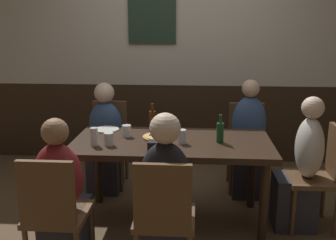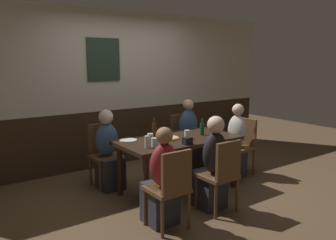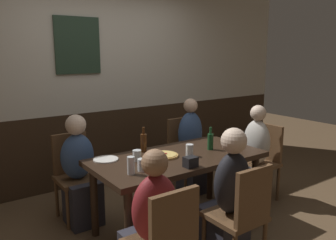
{
  "view_description": "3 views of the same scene",
  "coord_description": "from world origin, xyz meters",
  "views": [
    {
      "loc": [
        0.19,
        -3.14,
        1.71
      ],
      "look_at": [
        -0.03,
        -0.05,
        0.93
      ],
      "focal_mm": 42.21,
      "sensor_mm": 36.0,
      "label": 1
    },
    {
      "loc": [
        -2.68,
        -3.55,
        1.78
      ],
      "look_at": [
        -0.08,
        0.14,
        0.98
      ],
      "focal_mm": 36.22,
      "sensor_mm": 36.0,
      "label": 2
    },
    {
      "loc": [
        -1.89,
        -2.5,
        1.71
      ],
      "look_at": [
        -0.02,
        0.14,
        1.07
      ],
      "focal_mm": 36.58,
      "sensor_mm": 36.0,
      "label": 3
    }
  ],
  "objects": [
    {
      "name": "tumbler_water",
      "position": [
        -0.4,
        0.09,
        0.79
      ],
      "size": [
        0.08,
        0.08,
        0.1
      ],
      "color": "silver",
      "rests_on": "dining_table"
    },
    {
      "name": "wall_back",
      "position": [
        -0.0,
        1.65,
        1.3
      ],
      "size": [
        6.4,
        0.13,
        2.6
      ],
      "color": "#332316",
      "rests_on": "ground_plane"
    },
    {
      "name": "beer_bottle_brown",
      "position": [
        -0.2,
        0.3,
        0.84
      ],
      "size": [
        0.06,
        0.06,
        0.25
      ],
      "color": "#42230F",
      "rests_on": "dining_table"
    },
    {
      "name": "condiment_caddy",
      "position": [
        -0.11,
        -0.32,
        0.79
      ],
      "size": [
        0.11,
        0.09,
        0.09
      ],
      "primitive_type": "cube",
      "color": "black",
      "rests_on": "dining_table"
    },
    {
      "name": "pint_glass_pale",
      "position": [
        -0.5,
        -0.16,
        0.79
      ],
      "size": [
        0.08,
        0.08,
        0.1
      ],
      "color": "silver",
      "rests_on": "dining_table"
    },
    {
      "name": "person_head_east",
      "position": [
        1.08,
        0.0,
        0.47
      ],
      "size": [
        0.37,
        0.34,
        1.13
      ],
      "color": "#2D2D38",
      "rests_on": "ground_plane"
    },
    {
      "name": "beer_glass_tall",
      "position": [
        0.08,
        -0.07,
        0.79
      ],
      "size": [
        0.07,
        0.07,
        0.12
      ],
      "color": "silver",
      "rests_on": "dining_table"
    },
    {
      "name": "person_mid_near",
      "position": [
        0.0,
        -0.67,
        0.48
      ],
      "size": [
        0.34,
        0.37,
        1.14
      ],
      "color": "#2D2D38",
      "rests_on": "ground_plane"
    },
    {
      "name": "pizza",
      "position": [
        -0.12,
        0.06,
        0.75
      ],
      "size": [
        0.27,
        0.27,
        0.03
      ],
      "color": "tan",
      "rests_on": "dining_table"
    },
    {
      "name": "person_right_far",
      "position": [
        0.73,
        0.67,
        0.48
      ],
      "size": [
        0.34,
        0.37,
        1.16
      ],
      "color": "#2D2D38",
      "rests_on": "ground_plane"
    },
    {
      "name": "person_left_far",
      "position": [
        -0.73,
        0.66,
        0.47
      ],
      "size": [
        0.34,
        0.37,
        1.11
      ],
      "color": "#2D2D38",
      "rests_on": "ground_plane"
    },
    {
      "name": "ground_plane",
      "position": [
        0.0,
        0.0,
        0.0
      ],
      "size": [
        12.0,
        12.0,
        0.0
      ],
      "primitive_type": "plane",
      "color": "brown"
    },
    {
      "name": "chair_right_far",
      "position": [
        0.73,
        0.83,
        0.5
      ],
      "size": [
        0.4,
        0.4,
        0.88
      ],
      "color": "brown",
      "rests_on": "ground_plane"
    },
    {
      "name": "dining_table",
      "position": [
        0.0,
        0.0,
        0.65
      ],
      "size": [
        1.65,
        0.83,
        0.74
      ],
      "color": "black",
      "rests_on": "ground_plane"
    },
    {
      "name": "beer_bottle_green",
      "position": [
        0.4,
        -0.02,
        0.83
      ],
      "size": [
        0.06,
        0.06,
        0.23
      ],
      "color": "#194723",
      "rests_on": "dining_table"
    },
    {
      "name": "chair_mid_near",
      "position": [
        0.0,
        -0.83,
        0.5
      ],
      "size": [
        0.4,
        0.4,
        0.88
      ],
      "color": "brown",
      "rests_on": "ground_plane"
    },
    {
      "name": "chair_left_far",
      "position": [
        -0.73,
        0.83,
        0.5
      ],
      "size": [
        0.4,
        0.4,
        0.88
      ],
      "color": "brown",
      "rests_on": "ground_plane"
    },
    {
      "name": "beer_glass_half",
      "position": [
        -0.61,
        -0.18,
        0.8
      ],
      "size": [
        0.06,
        0.06,
        0.15
      ],
      "color": "silver",
      "rests_on": "dining_table"
    },
    {
      "name": "plate_white_large",
      "position": [
        -0.62,
        0.28,
        0.75
      ],
      "size": [
        0.23,
        0.23,
        0.01
      ],
      "primitive_type": "cylinder",
      "color": "white",
      "rests_on": "dining_table"
    },
    {
      "name": "person_left_near",
      "position": [
        -0.73,
        -0.66,
        0.46
      ],
      "size": [
        0.34,
        0.37,
        1.09
      ],
      "color": "#2D2D38",
      "rests_on": "ground_plane"
    },
    {
      "name": "chair_head_east",
      "position": [
        1.24,
        0.0,
        0.5
      ],
      "size": [
        0.4,
        0.4,
        0.88
      ],
      "color": "brown",
      "rests_on": "ground_plane"
    }
  ]
}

